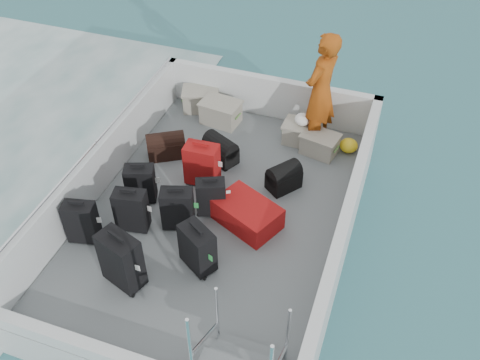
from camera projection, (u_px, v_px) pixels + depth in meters
The scene contains 23 objects.
ground at pixel (218, 241), 7.73m from camera, with size 160.00×160.00×0.00m, color #194E58.
ferry_hull at pixel (217, 227), 7.52m from camera, with size 3.60×5.00×0.60m, color silver.
deck at pixel (216, 212), 7.31m from camera, with size 3.30×4.70×0.02m, color slate.
deck_fittings at pixel (232, 215), 6.75m from camera, with size 3.60×5.00×0.90m.
suitcase_0 at pixel (82, 223), 6.73m from camera, with size 0.40×0.22×0.62m, color black.
suitcase_1 at pixel (131, 211), 6.88m from camera, with size 0.41×0.24×0.62m, color black.
suitcase_2 at pixel (141, 184), 7.29m from camera, with size 0.40×0.24×0.57m, color black.
suitcase_3 at pixel (121, 261), 6.19m from camera, with size 0.50×0.29×0.75m, color black.
suitcase_4 at pixel (178, 209), 6.91m from camera, with size 0.41×0.24×0.61m, color black.
suitcase_5 at pixel (202, 165), 7.53m from camera, with size 0.47×0.28×0.65m, color maroon.
suitcase_6 at pixel (198, 248), 6.41m from camera, with size 0.45×0.27×0.62m, color black.
suitcase_7 at pixel (211, 197), 7.12m from camera, with size 0.39×0.22×0.55m, color black.
suitcase_8 at pixel (247, 214), 7.04m from camera, with size 0.55×0.84×0.33m, color maroon.
duffel_0 at pixel (166, 147), 8.08m from camera, with size 0.57×0.30×0.32m, color black, non-canonical shape.
duffel_1 at pixel (221, 151), 8.02m from camera, with size 0.52×0.30×0.32m, color black, non-canonical shape.
duffel_2 at pixel (284, 179), 7.56m from camera, with size 0.46×0.30×0.32m, color black, non-canonical shape.
crate_0 at pixel (201, 100), 9.00m from camera, with size 0.57×0.39×0.34m, color #9C9788.
crate_1 at pixel (221, 113), 8.71m from camera, with size 0.59×0.41×0.36m, color #9C9788.
crate_2 at pixel (301, 134), 8.33m from camera, with size 0.52×0.36×0.32m, color #9C9788.
crate_3 at pixel (319, 145), 8.14m from camera, with size 0.52×0.36×0.31m, color #9C9788.
yellow_bag at pixel (349, 145), 8.20m from camera, with size 0.28×0.26×0.22m, color yellow.
white_bag at pixel (302, 121), 8.17m from camera, with size 0.24×0.24×0.18m, color white.
passenger at pixel (321, 91), 7.84m from camera, with size 0.68×0.44×1.84m, color orange.
Camera 1 is at (1.99, -4.71, 5.87)m, focal length 40.00 mm.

